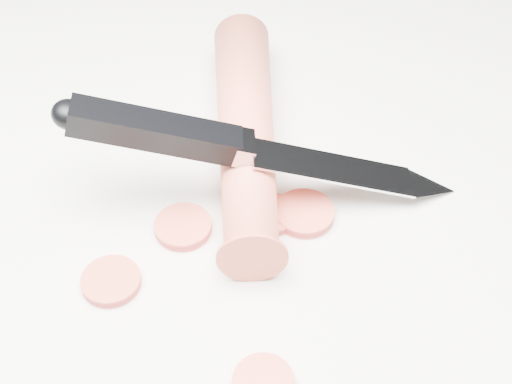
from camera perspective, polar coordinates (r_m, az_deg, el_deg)
ground at (r=0.45m, az=-5.84°, el=-2.35°), size 2.40×2.40×0.00m
carrot at (r=0.48m, az=-0.81°, el=4.92°), size 0.13×0.21×0.04m
carrot_slice_0 at (r=0.45m, az=3.90°, el=-1.72°), size 0.04×0.04×0.01m
carrot_slice_1 at (r=0.45m, az=-5.85°, el=-2.79°), size 0.04×0.04×0.01m
carrot_slice_2 at (r=0.45m, az=1.26°, el=-1.82°), size 0.03×0.03×0.01m
carrot_slice_3 at (r=0.39m, az=0.58°, el=-14.99°), size 0.03×0.03×0.01m
carrot_slice_4 at (r=0.43m, az=-11.52°, el=-7.00°), size 0.03×0.03×0.01m
kitchen_knife at (r=0.44m, az=0.84°, el=3.54°), size 0.24×0.14×0.08m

